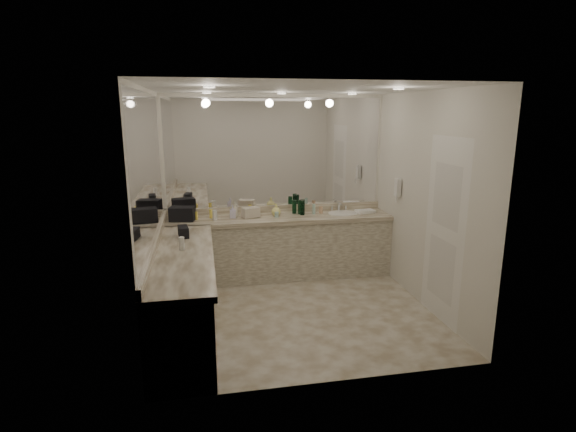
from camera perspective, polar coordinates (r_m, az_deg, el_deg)
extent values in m
plane|color=beige|center=(5.57, 1.03, -11.90)|extent=(3.20, 3.20, 0.00)
plane|color=white|center=(5.05, 1.15, 15.88)|extent=(3.20, 3.20, 0.00)
cube|color=silver|center=(6.61, -1.61, 3.94)|extent=(3.20, 0.02, 2.60)
cube|color=silver|center=(5.08, -16.86, 0.54)|extent=(0.02, 3.00, 2.60)
cube|color=silver|center=(5.70, 17.03, 1.87)|extent=(0.02, 3.00, 2.60)
cube|color=beige|center=(6.52, -1.13, -4.14)|extent=(3.20, 0.60, 0.84)
cube|color=beige|center=(6.39, -1.14, -0.31)|extent=(3.20, 0.64, 0.06)
cube|color=beige|center=(5.03, -13.08, -9.88)|extent=(0.60, 2.40, 0.84)
cube|color=beige|center=(4.88, -13.23, -5.00)|extent=(0.64, 2.42, 0.06)
cube|color=beige|center=(6.65, -1.56, 0.93)|extent=(3.20, 0.04, 0.10)
cube|color=beige|center=(5.16, -16.38, -3.24)|extent=(0.04, 3.00, 0.10)
cube|color=white|center=(6.54, -1.62, 8.03)|extent=(3.12, 0.01, 1.55)
cube|color=white|center=(5.00, -17.09, 5.86)|extent=(0.01, 2.92, 1.55)
cylinder|color=white|center=(6.62, 6.98, 0.28)|extent=(0.44, 0.44, 0.03)
cube|color=silver|center=(6.80, 6.46, 1.29)|extent=(0.24, 0.16, 0.14)
cube|color=white|center=(6.29, 13.75, 3.55)|extent=(0.06, 0.10, 0.24)
cube|color=white|center=(5.33, 19.20, -1.83)|extent=(0.02, 0.82, 2.10)
cube|color=black|center=(6.27, -13.28, 0.23)|extent=(0.36, 0.27, 0.19)
cube|color=black|center=(5.49, -13.15, -1.93)|extent=(0.14, 0.25, 0.13)
cube|color=beige|center=(6.32, -4.75, 0.40)|extent=(0.27, 0.21, 0.13)
cube|color=white|center=(6.71, 9.79, 0.59)|extent=(0.29, 0.22, 0.04)
cylinder|color=white|center=(4.97, -13.36, -3.40)|extent=(0.06, 0.06, 0.15)
imported|color=white|center=(6.37, -6.70, 0.68)|extent=(0.09, 0.09, 0.18)
imported|color=white|center=(6.32, -7.03, 0.56)|extent=(0.09, 0.09, 0.18)
imported|color=#FFF98D|center=(6.41, -1.52, 0.80)|extent=(0.16, 0.16, 0.17)
cylinder|color=#15502C|center=(6.55, 0.80, 1.16)|extent=(0.06, 0.06, 0.20)
cylinder|color=#15502C|center=(6.52, 1.57, 1.15)|extent=(0.07, 0.07, 0.20)
cylinder|color=#15502C|center=(6.53, 1.84, 1.18)|extent=(0.07, 0.07, 0.21)
cylinder|color=#15502C|center=(6.45, 1.84, 1.05)|extent=(0.06, 0.06, 0.21)
cylinder|color=silver|center=(6.53, 3.31, 0.88)|extent=(0.04, 0.04, 0.15)
cylinder|color=#E0B28C|center=(6.59, 4.19, 0.81)|extent=(0.06, 0.06, 0.11)
cylinder|color=#F2D84C|center=(6.31, -11.56, 0.04)|extent=(0.04, 0.04, 0.11)
cylinder|color=white|center=(6.24, -9.27, 0.12)|extent=(0.06, 0.06, 0.14)
cylinder|color=#3F3F4C|center=(6.31, -5.24, 0.24)|extent=(0.05, 0.05, 0.11)
cylinder|color=#F2D84C|center=(6.45, -4.51, 0.44)|extent=(0.05, 0.05, 0.09)
cylinder|color=silver|center=(6.33, -1.45, 0.17)|extent=(0.06, 0.06, 0.08)
cylinder|color=#F2D84C|center=(6.36, -9.76, 0.30)|extent=(0.04, 0.04, 0.13)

